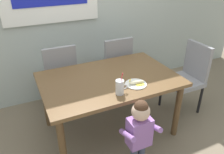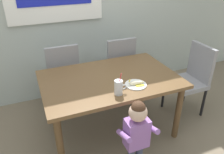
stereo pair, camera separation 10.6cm
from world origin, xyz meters
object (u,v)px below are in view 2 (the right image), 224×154
Objects in this scene: dining_chair_right at (118,64)px; peeled_banana at (136,83)px; toddler_standing at (137,130)px; dining_chair_left at (63,72)px; dining_chair_far at (192,76)px; snack_plate at (136,85)px; milk_cup at (119,88)px; dining_table at (110,84)px.

peeled_banana is at bearing 77.33° from dining_chair_right.
dining_chair_left is at bearing 106.10° from toddler_standing.
dining_chair_left is 1.15× the size of toddler_standing.
dining_chair_right reaches higher than toddler_standing.
dining_chair_far is 1.02m from snack_plate.
milk_cup reaches higher than dining_chair_left.
dining_table is 8.70× the size of peeled_banana.
milk_cup is (-0.05, 0.32, 0.28)m from toddler_standing.
dining_chair_left is 5.49× the size of peeled_banana.
dining_table is 1.58× the size of dining_chair_right.
dining_table is 0.85m from dining_chair_left.
dining_table is 0.39m from milk_cup.
dining_chair_right is (0.81, -0.04, 0.00)m from dining_chair_left.
peeled_banana is at bearing -70.10° from snack_plate.
dining_chair_right is at bearing -133.82° from dining_chair_far.
dining_chair_right reaches higher than peeled_banana.
milk_cup is (-0.46, -1.04, 0.27)m from dining_chair_right.
milk_cup is (-1.21, -0.32, 0.27)m from dining_chair_far.
milk_cup reaches higher than dining_chair_far.
dining_chair_left reaches higher than dining_table.
peeled_banana is at bearing 120.79° from dining_chair_left.
snack_plate is at bearing -53.91° from dining_table.
toddler_standing is (0.40, -1.40, -0.02)m from dining_chair_left.
milk_cup reaches higher than dining_table.
dining_chair_right is 1.15× the size of toddler_standing.
dining_chair_left is 1.46m from toddler_standing.
milk_cup is 1.08× the size of snack_plate.
milk_cup is (-0.05, -0.35, 0.16)m from dining_table.
snack_plate is at bearing 65.08° from toddler_standing.
dining_chair_far is (1.16, -0.03, -0.11)m from dining_table.
dining_chair_left is at bearing 120.89° from snack_plate.
peeled_banana reaches higher than dining_table.
toddler_standing is at bearing -90.00° from dining_table.
dining_chair_far is at bearing 14.87° from milk_cup.
snack_plate is 1.32× the size of peeled_banana.
dining_chair_right is 1.02m from peeled_banana.
peeled_banana is (0.19, 0.40, 0.25)m from toddler_standing.
dining_table is at bearing 82.20° from milk_cup.
dining_chair_left is at bearing 108.24° from milk_cup.
milk_cup is at bearing -159.46° from snack_plate.
dining_chair_far is 1.15× the size of toddler_standing.
dining_chair_far is 3.87× the size of milk_cup.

